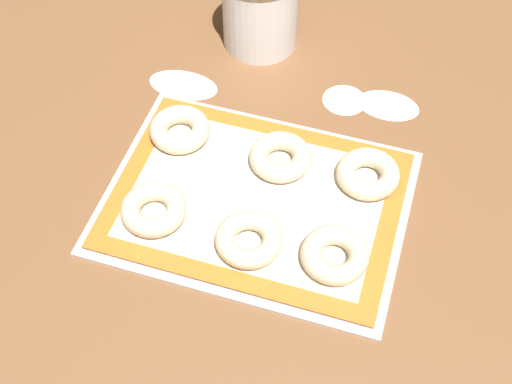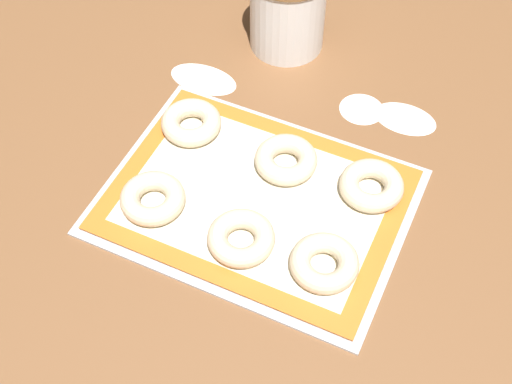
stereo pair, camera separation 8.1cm
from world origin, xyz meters
name	(u,v)px [view 1 (the left image)]	position (x,y,z in m)	size (l,w,h in m)	color
ground_plane	(268,200)	(0.00, 0.00, 0.00)	(2.80, 2.80, 0.00)	brown
baking_tray	(256,201)	(-0.01, -0.01, 0.00)	(0.44, 0.33, 0.01)	#B2B5BA
baking_mat	(256,199)	(-0.01, -0.01, 0.01)	(0.41, 0.30, 0.00)	orange
bagel_front_left	(153,209)	(-0.14, -0.08, 0.03)	(0.09, 0.09, 0.03)	beige
bagel_front_center	(246,239)	(0.00, -0.09, 0.03)	(0.09, 0.09, 0.03)	beige
bagel_front_right	(335,255)	(0.12, -0.08, 0.03)	(0.09, 0.09, 0.03)	beige
bagel_back_left	(180,129)	(-0.16, 0.07, 0.03)	(0.09, 0.09, 0.03)	beige
bagel_back_center	(278,156)	(0.00, 0.06, 0.03)	(0.09, 0.09, 0.03)	beige
bagel_back_right	(368,174)	(0.13, 0.07, 0.03)	(0.09, 0.09, 0.03)	beige
flour_canister	(260,6)	(-0.11, 0.33, 0.08)	(0.13, 0.13, 0.15)	white
flour_patch_near	(183,84)	(-0.20, 0.19, 0.00)	(0.12, 0.07, 0.00)	white
flour_patch_far	(345,99)	(0.06, 0.23, 0.00)	(0.07, 0.07, 0.00)	white
flour_patch_side	(388,105)	(0.13, 0.24, 0.00)	(0.10, 0.07, 0.00)	white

